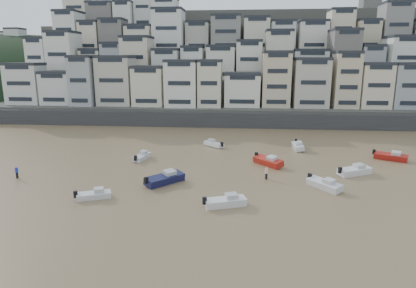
# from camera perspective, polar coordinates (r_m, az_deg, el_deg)

# --- Properties ---
(harbor_wall) EXTENTS (140.00, 3.00, 3.50)m
(harbor_wall) POSITION_cam_1_polar(r_m,az_deg,el_deg) (87.58, 4.25, 3.74)
(harbor_wall) COLOR #38383A
(harbor_wall) RESTS_ON ground
(hillside) EXTENTS (141.04, 66.00, 50.00)m
(hillside) POSITION_cam_1_polar(r_m,az_deg,el_deg) (126.29, 6.94, 11.71)
(hillside) COLOR #4C4C47
(hillside) RESTS_ON ground
(headland) EXTENTS (216.00, 135.00, 53.33)m
(headland) POSITION_cam_1_polar(r_m,az_deg,el_deg) (189.96, -29.00, 6.72)
(headland) COLOR black
(headland) RESTS_ON ground
(boat_a) EXTENTS (5.32, 3.32, 1.38)m
(boat_a) POSITION_cam_1_polar(r_m,az_deg,el_deg) (41.45, 2.70, -8.65)
(boat_a) COLOR silver
(boat_a) RESTS_ON ground
(boat_b) EXTENTS (4.49, 5.08, 1.40)m
(boat_b) POSITION_cam_1_polar(r_m,az_deg,el_deg) (48.89, 17.47, -5.80)
(boat_b) COLOR silver
(boat_b) RESTS_ON ground
(boat_c) EXTENTS (5.47, 5.76, 1.63)m
(boat_c) POSITION_cam_1_polar(r_m,az_deg,el_deg) (48.82, -6.69, -5.14)
(boat_c) COLOR #14163E
(boat_c) RESTS_ON ground
(boat_d) EXTENTS (5.69, 4.12, 1.50)m
(boat_d) POSITION_cam_1_polar(r_m,az_deg,el_deg) (55.99, 21.63, -3.68)
(boat_d) COLOR silver
(boat_d) RESTS_ON ground
(boat_e) EXTENTS (5.04, 5.45, 1.53)m
(boat_e) POSITION_cam_1_polar(r_m,az_deg,el_deg) (57.29, 9.23, -2.51)
(boat_e) COLOR #A21D14
(boat_e) RESTS_ON ground
(boat_f) EXTENTS (2.41, 4.87, 1.27)m
(boat_f) POSITION_cam_1_polar(r_m,az_deg,el_deg) (60.66, -10.11, -1.78)
(boat_f) COLOR silver
(boat_f) RESTS_ON ground
(boat_g) EXTENTS (5.56, 4.14, 1.47)m
(boat_g) POSITION_cam_1_polar(r_m,az_deg,el_deg) (66.27, 26.31, -1.61)
(boat_g) COLOR maroon
(boat_g) RESTS_ON ground
(boat_h) EXTENTS (4.41, 4.27, 1.26)m
(boat_h) POSITION_cam_1_polar(r_m,az_deg,el_deg) (68.43, 0.89, 0.13)
(boat_h) COLOR silver
(boat_h) RESTS_ON ground
(boat_i) EXTENTS (1.82, 5.29, 1.43)m
(boat_i) POSITION_cam_1_polar(r_m,az_deg,el_deg) (68.26, 13.68, -0.21)
(boat_i) COLOR silver
(boat_i) RESTS_ON ground
(boat_j) EXTENTS (4.44, 2.88, 1.15)m
(boat_j) POSITION_cam_1_polar(r_m,az_deg,el_deg) (45.50, -17.16, -7.37)
(boat_j) COLOR silver
(boat_j) RESTS_ON ground
(person_blue) EXTENTS (0.44, 0.44, 1.74)m
(person_blue) POSITION_cam_1_polar(r_m,az_deg,el_deg) (56.93, -27.35, -3.84)
(person_blue) COLOR #1B31CB
(person_blue) RESTS_ON ground
(person_pink) EXTENTS (0.44, 0.44, 1.74)m
(person_pink) POSITION_cam_1_polar(r_m,az_deg,el_deg) (50.77, 8.98, -4.43)
(person_pink) COLOR beige
(person_pink) RESTS_ON ground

